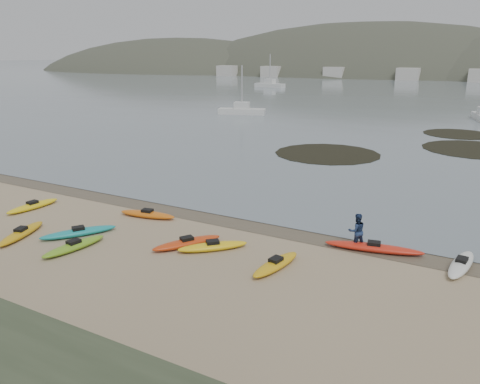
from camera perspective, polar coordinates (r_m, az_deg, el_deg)
The scene contains 6 objects.
ground at distance 24.63m, azimuth 0.00°, elevation -3.35°, with size 600.00×600.00×0.00m, color tan.
wet_sand at distance 24.38m, azimuth -0.34°, elevation -3.55°, with size 60.00×60.00×0.00m, color brown.
kayaks at distance 21.91m, azimuth -7.22°, elevation -5.59°, with size 22.73×9.63×0.34m.
person_east at distance 21.45m, azimuth 14.04°, elevation -4.63°, with size 0.79×0.61×1.62m, color navy.
kelp_mats at distance 46.99m, azimuth 21.02°, elevation 5.17°, with size 20.32×24.94×0.04m.
moored_boats at distance 98.81m, azimuth 24.69°, elevation 10.46°, with size 88.64×79.52×1.16m.
Camera 1 is at (11.19, -20.29, 8.35)m, focal length 35.00 mm.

